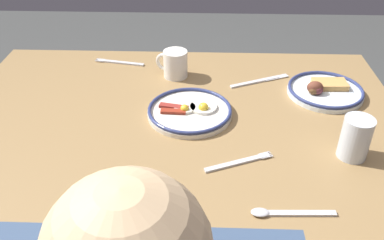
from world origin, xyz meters
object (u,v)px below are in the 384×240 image
at_px(drinking_glass, 355,140).
at_px(fork_far, 239,162).
at_px(plate_near_main, 190,111).
at_px(fork_near, 119,62).
at_px(tea_spoon, 281,213).
at_px(coffee_mug, 175,63).
at_px(butter_knife, 260,81).
at_px(plate_center_pancakes, 325,90).

relative_size(drinking_glass, fork_far, 0.64).
bearing_deg(drinking_glass, fork_far, 7.90).
height_order(plate_near_main, drinking_glass, drinking_glass).
distance_m(plate_near_main, fork_near, 0.42).
xyz_separation_m(fork_far, tea_spoon, (-0.08, 0.17, 0.00)).
bearing_deg(coffee_mug, plate_near_main, 104.29).
height_order(fork_far, butter_knife, same).
bearing_deg(drinking_glass, fork_near, -36.30).
height_order(plate_center_pancakes, butter_knife, plate_center_pancakes).
distance_m(plate_near_main, tea_spoon, 0.43).
distance_m(coffee_mug, butter_knife, 0.29).
bearing_deg(tea_spoon, butter_knife, -91.38).
distance_m(plate_near_main, fork_far, 0.25).
bearing_deg(plate_near_main, plate_center_pancakes, -162.39).
xyz_separation_m(plate_near_main, butter_knife, (-0.22, -0.21, -0.01)).
distance_m(fork_near, fork_far, 0.67).
relative_size(plate_near_main, plate_center_pancakes, 1.05).
bearing_deg(fork_far, plate_near_main, -58.62).
relative_size(plate_near_main, tea_spoon, 1.35).
bearing_deg(plate_near_main, fork_near, -50.75).
distance_m(butter_knife, tea_spoon, 0.59).
height_order(drinking_glass, tea_spoon, drinking_glass).
bearing_deg(butter_knife, fork_far, 77.55).
distance_m(coffee_mug, drinking_glass, 0.63).
bearing_deg(plate_center_pancakes, coffee_mug, -12.31).
bearing_deg(plate_center_pancakes, butter_knife, -20.84).
bearing_deg(fork_far, butter_knife, -102.45).
bearing_deg(plate_near_main, fork_far, 121.38).
bearing_deg(plate_center_pancakes, tea_spoon, 67.81).
bearing_deg(fork_far, drinking_glass, -172.10).
xyz_separation_m(plate_near_main, tea_spoon, (-0.21, 0.38, -0.01)).
bearing_deg(plate_center_pancakes, drinking_glass, 89.39).
height_order(plate_near_main, fork_near, plate_near_main).
xyz_separation_m(coffee_mug, drinking_glass, (-0.48, 0.41, 0.00)).
height_order(plate_near_main, butter_knife, plate_near_main).
bearing_deg(plate_center_pancakes, plate_near_main, 17.61).
relative_size(plate_near_main, drinking_glass, 2.22).
distance_m(plate_near_main, butter_knife, 0.31).
bearing_deg(tea_spoon, coffee_mug, -66.42).
relative_size(drinking_glass, tea_spoon, 0.61).
bearing_deg(coffee_mug, tea_spoon, 113.58).
distance_m(plate_near_main, coffee_mug, 0.25).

